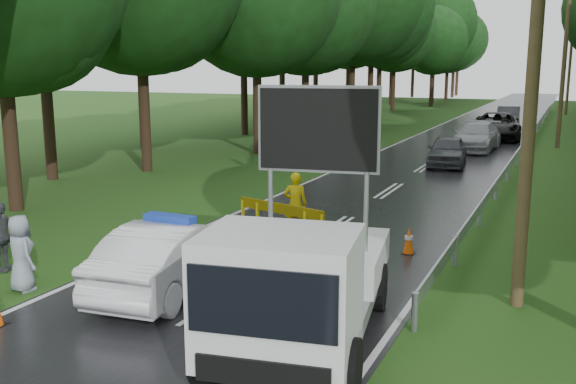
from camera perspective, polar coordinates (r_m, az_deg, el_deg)
The scene contains 21 objects.
ground at distance 12.73m, azimuth -5.54°, elevation -9.52°, with size 160.00×160.00×0.00m, color #1D4A15.
road at distance 41.01m, azimuth 15.60°, elevation 4.53°, with size 7.00×140.00×0.02m, color black.
guardrail at distance 40.25m, azimuth 20.80°, elevation 4.86°, with size 0.12×60.06×0.70m.
utility_pole_near at distance 12.36m, azimuth 21.19°, elevation 13.12°, with size 1.40×0.24×10.00m.
utility_pole_mid at distance 38.34m, azimuth 23.39°, elevation 11.17°, with size 1.40×0.24×10.00m.
utility_pole_far at distance 64.33m, azimuth 23.81°, elevation 10.80°, with size 1.40×0.24×10.00m.
police_sedan at distance 13.14m, azimuth -10.35°, elevation -5.68°, with size 1.97×4.48×1.58m.
work_truck at distance 10.26m, azimuth 1.06°, elevation -8.04°, with size 3.08×5.45×4.11m.
barrier at distance 16.00m, azimuth -0.67°, elevation -1.98°, with size 2.61×0.78×1.12m.
officer at distance 17.08m, azimuth 0.65°, elevation -1.07°, with size 0.63×0.41×1.72m, color #D8BD0B.
civilian at distance 12.77m, azimuth -3.46°, elevation -5.71°, with size 0.76×0.59×1.57m, color #1846A1.
bystander_mid at distance 15.49m, azimuth -24.16°, elevation -3.66°, with size 0.92×0.38×1.56m, color #404448.
bystander_right at distance 13.98m, azimuth -22.67°, elevation -5.06°, with size 0.77×0.50×1.57m, color gray.
queue_car_first at distance 29.93m, azimuth 13.98°, elevation 3.58°, with size 1.63×4.05×1.38m, color #404248.
queue_car_second at distance 35.75m, azimuth 16.35°, elevation 4.74°, with size 2.08×5.11×1.48m, color #A4A7AC.
queue_car_third at distance 41.63m, azimuth 18.08°, elevation 5.61°, with size 2.73×5.92×1.64m, color black.
queue_car_fourth at distance 50.66m, azimuth 18.98°, elevation 6.36°, with size 1.56×4.49×1.48m, color #393A40.
cone_center at distance 13.29m, azimuth -2.43°, elevation -7.03°, with size 0.33×0.33×0.69m.
cone_far at distance 14.28m, azimuth 3.60°, elevation -5.53°, with size 0.38×0.38×0.80m.
cone_left_mid at distance 14.54m, azimuth -10.24°, elevation -5.39°, with size 0.38×0.38×0.80m.
cone_right at distance 15.77m, azimuth 10.69°, elevation -4.28°, with size 0.32×0.32×0.69m.
Camera 1 is at (5.93, -10.33, 4.50)m, focal length 40.00 mm.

